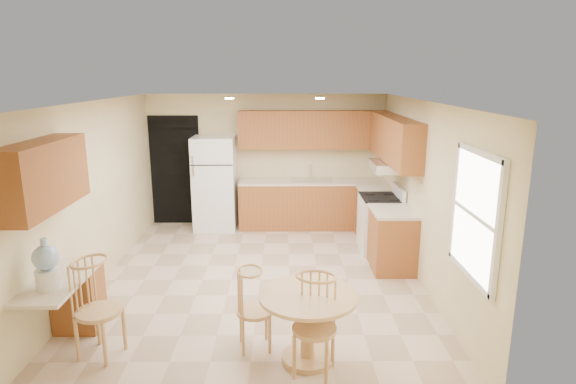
{
  "coord_description": "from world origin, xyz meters",
  "views": [
    {
      "loc": [
        0.35,
        -6.37,
        2.84
      ],
      "look_at": [
        0.4,
        0.3,
        1.21
      ],
      "focal_mm": 30.0,
      "sensor_mm": 36.0,
      "label": 1
    }
  ],
  "objects_px": {
    "dining_table": "(308,318)",
    "chair_table_a": "(254,305)",
    "water_crock": "(47,266)",
    "chair_table_b": "(315,321)",
    "stove": "(380,223)",
    "chair_desk": "(94,304)",
    "refrigerator": "(215,183)"
  },
  "relations": [
    {
      "from": "dining_table",
      "to": "chair_table_a",
      "type": "distance_m",
      "value": 0.58
    },
    {
      "from": "water_crock",
      "to": "chair_table_a",
      "type": "bearing_deg",
      "value": 2.5
    },
    {
      "from": "chair_table_b",
      "to": "chair_table_a",
      "type": "bearing_deg",
      "value": -20.8
    },
    {
      "from": "stove",
      "to": "water_crock",
      "type": "relative_size",
      "value": 2.08
    },
    {
      "from": "stove",
      "to": "chair_desk",
      "type": "relative_size",
      "value": 1.06
    },
    {
      "from": "water_crock",
      "to": "stove",
      "type": "bearing_deg",
      "value": 38.3
    },
    {
      "from": "chair_table_a",
      "to": "chair_desk",
      "type": "xyz_separation_m",
      "value": [
        -1.58,
        -0.15,
        0.09
      ]
    },
    {
      "from": "stove",
      "to": "chair_desk",
      "type": "bearing_deg",
      "value": -137.72
    },
    {
      "from": "chair_table_b",
      "to": "water_crock",
      "type": "bearing_deg",
      "value": 8.74
    },
    {
      "from": "refrigerator",
      "to": "water_crock",
      "type": "xyz_separation_m",
      "value": [
        -1.05,
        -4.32,
        0.14
      ]
    },
    {
      "from": "refrigerator",
      "to": "chair_table_b",
      "type": "distance_m",
      "value": 4.96
    },
    {
      "from": "refrigerator",
      "to": "chair_table_a",
      "type": "height_order",
      "value": "refrigerator"
    },
    {
      "from": "chair_table_b",
      "to": "water_crock",
      "type": "distance_m",
      "value": 2.69
    },
    {
      "from": "chair_table_a",
      "to": "chair_table_b",
      "type": "relative_size",
      "value": 0.89
    },
    {
      "from": "refrigerator",
      "to": "stove",
      "type": "distance_m",
      "value": 3.15
    },
    {
      "from": "refrigerator",
      "to": "chair_table_b",
      "type": "bearing_deg",
      "value": -71.37
    },
    {
      "from": "refrigerator",
      "to": "chair_table_a",
      "type": "bearing_deg",
      "value": -76.93
    },
    {
      "from": "chair_desk",
      "to": "stove",
      "type": "bearing_deg",
      "value": 149.23
    },
    {
      "from": "stove",
      "to": "chair_desk",
      "type": "height_order",
      "value": "stove"
    },
    {
      "from": "refrigerator",
      "to": "water_crock",
      "type": "distance_m",
      "value": 4.45
    },
    {
      "from": "chair_desk",
      "to": "water_crock",
      "type": "bearing_deg",
      "value": -80.6
    },
    {
      "from": "chair_desk",
      "to": "water_crock",
      "type": "height_order",
      "value": "water_crock"
    },
    {
      "from": "chair_table_b",
      "to": "chair_desk",
      "type": "height_order",
      "value": "chair_desk"
    },
    {
      "from": "dining_table",
      "to": "chair_table_a",
      "type": "xyz_separation_m",
      "value": [
        -0.55,
        0.17,
        0.06
      ]
    },
    {
      "from": "stove",
      "to": "water_crock",
      "type": "distance_m",
      "value": 5.03
    },
    {
      "from": "stove",
      "to": "dining_table",
      "type": "height_order",
      "value": "stove"
    },
    {
      "from": "stove",
      "to": "chair_desk",
      "type": "distance_m",
      "value": 4.7
    },
    {
      "from": "refrigerator",
      "to": "water_crock",
      "type": "height_order",
      "value": "refrigerator"
    },
    {
      "from": "chair_table_a",
      "to": "chair_desk",
      "type": "bearing_deg",
      "value": -94.24
    },
    {
      "from": "stove",
      "to": "chair_table_a",
      "type": "xyz_separation_m",
      "value": [
        -1.89,
        -3.01,
        0.07
      ]
    },
    {
      "from": "dining_table",
      "to": "chair_desk",
      "type": "relative_size",
      "value": 0.96
    },
    {
      "from": "chair_table_a",
      "to": "water_crock",
      "type": "height_order",
      "value": "water_crock"
    }
  ]
}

